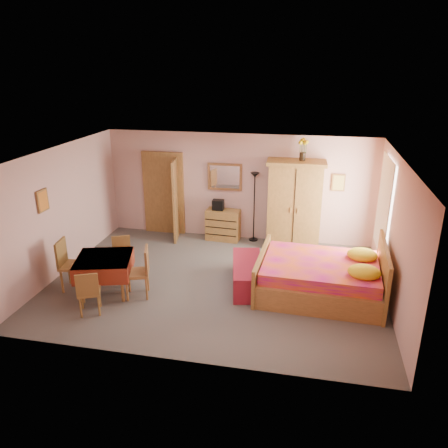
% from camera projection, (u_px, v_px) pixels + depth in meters
% --- Properties ---
extents(floor, '(6.50, 6.50, 0.00)m').
position_uv_depth(floor, '(216.00, 282.00, 8.77)').
color(floor, '#645F58').
rests_on(floor, ground).
extents(ceiling, '(6.50, 6.50, 0.00)m').
position_uv_depth(ceiling, '(215.00, 154.00, 7.87)').
color(ceiling, brown).
rests_on(ceiling, wall_back).
extents(wall_back, '(6.50, 0.10, 2.60)m').
position_uv_depth(wall_back, '(238.00, 187.00, 10.61)').
color(wall_back, '#CB9B93').
rests_on(wall_back, floor).
extents(wall_front, '(6.50, 0.10, 2.60)m').
position_uv_depth(wall_front, '(176.00, 282.00, 6.02)').
color(wall_front, '#CB9B93').
rests_on(wall_front, floor).
extents(wall_left, '(0.10, 5.00, 2.60)m').
position_uv_depth(wall_left, '(61.00, 211.00, 8.93)').
color(wall_left, '#CB9B93').
rests_on(wall_left, floor).
extents(wall_right, '(0.10, 5.00, 2.60)m').
position_uv_depth(wall_right, '(395.00, 234.00, 7.70)').
color(wall_right, '#CB9B93').
rests_on(wall_right, floor).
extents(doorway, '(1.06, 0.12, 2.15)m').
position_uv_depth(doorway, '(164.00, 194.00, 11.04)').
color(doorway, '#9E6B35').
rests_on(doorway, floor).
extents(window, '(0.08, 1.40, 1.95)m').
position_uv_depth(window, '(384.00, 206.00, 8.76)').
color(window, white).
rests_on(window, wall_right).
extents(picture_left, '(0.04, 0.32, 0.42)m').
position_uv_depth(picture_left, '(42.00, 201.00, 8.24)').
color(picture_left, orange).
rests_on(picture_left, wall_left).
extents(picture_back, '(0.30, 0.04, 0.40)m').
position_uv_depth(picture_back, '(338.00, 183.00, 10.06)').
color(picture_back, '#D8BF59').
rests_on(picture_back, wall_back).
extents(chest_of_drawers, '(0.84, 0.46, 0.77)m').
position_uv_depth(chest_of_drawers, '(223.00, 225.00, 10.77)').
color(chest_of_drawers, olive).
rests_on(chest_of_drawers, floor).
extents(wall_mirror, '(0.84, 0.07, 0.66)m').
position_uv_depth(wall_mirror, '(225.00, 177.00, 10.56)').
color(wall_mirror, white).
rests_on(wall_mirror, wall_back).
extents(stereo, '(0.27, 0.20, 0.25)m').
position_uv_depth(stereo, '(218.00, 205.00, 10.61)').
color(stereo, black).
rests_on(stereo, chest_of_drawers).
extents(floor_lamp, '(0.24, 0.24, 1.71)m').
position_uv_depth(floor_lamp, '(254.00, 207.00, 10.56)').
color(floor_lamp, black).
rests_on(floor_lamp, floor).
extents(wardrobe, '(1.35, 0.73, 2.08)m').
position_uv_depth(wardrobe, '(294.00, 205.00, 10.14)').
color(wardrobe, '#A37637').
rests_on(wardrobe, floor).
extents(sunflower_vase, '(0.22, 0.22, 0.50)m').
position_uv_depth(sunflower_vase, '(303.00, 149.00, 9.71)').
color(sunflower_vase, yellow).
rests_on(sunflower_vase, wardrobe).
extents(bed, '(2.40, 1.93, 1.08)m').
position_uv_depth(bed, '(320.00, 268.00, 8.18)').
color(bed, '#BB127E').
rests_on(bed, floor).
extents(bench, '(0.82, 1.56, 0.50)m').
position_uv_depth(bench, '(247.00, 274.00, 8.56)').
color(bench, maroon).
rests_on(bench, floor).
extents(dining_table, '(1.23, 1.23, 0.73)m').
position_uv_depth(dining_table, '(105.00, 275.00, 8.27)').
color(dining_table, maroon).
rests_on(dining_table, floor).
extents(chair_south, '(0.50, 0.50, 0.83)m').
position_uv_depth(chair_south, '(89.00, 291.00, 7.59)').
color(chair_south, olive).
rests_on(chair_south, floor).
extents(chair_north, '(0.49, 0.49, 0.82)m').
position_uv_depth(chair_north, '(122.00, 257.00, 8.92)').
color(chair_north, brown).
rests_on(chair_north, floor).
extents(chair_west, '(0.52, 0.52, 1.01)m').
position_uv_depth(chair_west, '(73.00, 265.00, 8.37)').
color(chair_west, '#B0783B').
rests_on(chair_west, floor).
extents(chair_east, '(0.55, 0.55, 0.97)m').
position_uv_depth(chair_east, '(137.00, 272.00, 8.11)').
color(chair_east, '#A36B37').
rests_on(chair_east, floor).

